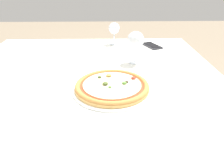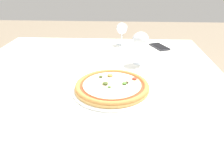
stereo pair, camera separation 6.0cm
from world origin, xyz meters
TOP-DOWN VIEW (x-y plane):
  - dining_table at (0.00, 0.00)m, footprint 1.24×1.16m
  - pizza_plate at (0.10, -0.18)m, footprint 0.31×0.31m
  - wine_glass_far_left at (0.13, 0.46)m, footprint 0.07×0.07m
  - wine_glass_far_right at (0.23, 0.13)m, footprint 0.08×0.08m
  - cell_phone at (0.37, 0.40)m, footprint 0.12×0.16m

SIDE VIEW (x-z plane):
  - dining_table at x=0.00m, z-range 0.30..1.05m
  - cell_phone at x=0.37m, z-range 0.76..0.77m
  - pizza_plate at x=0.10m, z-range 0.76..0.80m
  - wine_glass_far_left at x=0.13m, z-range 0.79..0.93m
  - wine_glass_far_right at x=0.23m, z-range 0.79..0.96m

